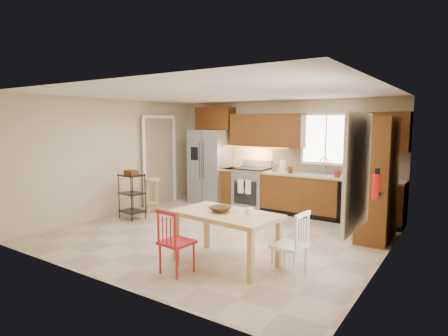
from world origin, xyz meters
name	(u,v)px	position (x,y,z in m)	size (l,w,h in m)	color
floor	(218,234)	(0.00, 0.00, 0.00)	(5.50, 5.50, 0.00)	tan
ceiling	(218,93)	(0.00, 0.00, 2.50)	(5.50, 5.00, 0.02)	silver
wall_back	(279,155)	(0.00, 2.50, 1.25)	(5.50, 0.02, 2.50)	#CCB793
wall_front	(102,184)	(0.00, -2.50, 1.25)	(5.50, 0.02, 2.50)	#CCB793
wall_left	(114,157)	(-2.75, 0.00, 1.25)	(0.02, 5.00, 2.50)	#CCB793
wall_right	(384,178)	(2.75, 0.00, 1.25)	(0.02, 5.00, 2.50)	#CCB793
refrigerator	(211,166)	(-1.70, 2.12, 0.91)	(0.92, 0.75, 1.82)	gray
range_stove	(252,188)	(-0.55, 2.19, 0.46)	(0.76, 0.63, 0.92)	gray
base_cabinet_narrow	(233,186)	(-1.10, 2.20, 0.45)	(0.30, 0.60, 0.90)	#5B2F10
base_cabinet_run	(329,197)	(1.29, 2.20, 0.45)	(2.92, 0.60, 0.90)	#5B2F10
dishwasher	(352,203)	(1.85, 1.91, 0.45)	(0.60, 0.02, 0.78)	black
backsplash	(334,162)	(1.29, 2.48, 1.18)	(2.92, 0.03, 0.55)	#C3B193
upper_over_fridge	(215,119)	(-1.70, 2.33, 2.10)	(1.00, 0.35, 0.55)	#542C0E
upper_left_block	(267,130)	(-0.25, 2.33, 1.83)	(1.80, 0.35, 0.75)	#542C0E
upper_right_block	(382,132)	(2.25, 2.33, 1.83)	(1.00, 0.35, 0.75)	#542C0E
window_back	(326,139)	(1.10, 2.48, 1.65)	(1.12, 0.04, 1.12)	white
sink	(321,177)	(1.10, 2.20, 0.86)	(0.62, 0.46, 0.16)	gray
undercab_glow	(255,147)	(-0.55, 2.30, 1.43)	(1.60, 0.30, 0.01)	#FFBF66
soap_bottle	(337,173)	(1.48, 2.10, 1.00)	(0.09, 0.09, 0.19)	red
paper_towel	(283,166)	(0.25, 2.15, 1.04)	(0.12, 0.12, 0.28)	white
canister_steel	(275,168)	(0.05, 2.15, 0.99)	(0.11, 0.11, 0.18)	gray
canister_wood	(291,170)	(0.45, 2.12, 0.97)	(0.10, 0.10, 0.14)	#4C2F14
pantry	(378,179)	(2.43, 1.20, 1.05)	(0.50, 0.95, 2.10)	#5B2F10
fire_extinguisher	(377,186)	(2.63, 0.15, 1.10)	(0.12, 0.12, 0.36)	red
window_right	(358,172)	(2.68, -1.15, 1.45)	(0.04, 1.02, 1.32)	white
doorway	(159,162)	(-2.67, 1.30, 1.05)	(0.04, 0.95, 2.10)	#8C7A59
dining_table	(226,239)	(0.90, -1.11, 0.36)	(1.49, 0.84, 0.72)	tan
chair_red	(177,241)	(0.55, -1.76, 0.44)	(0.41, 0.41, 0.87)	#A5191F
chair_white	(289,245)	(1.85, -1.06, 0.44)	(0.41, 0.41, 0.87)	white
table_bowl	(220,212)	(0.80, -1.11, 0.73)	(0.30, 0.30, 0.07)	#4C2F14
table_jar	(249,213)	(1.22, -1.02, 0.76)	(0.10, 0.10, 0.12)	white
bar_stool	(152,196)	(-2.15, 0.50, 0.39)	(0.37, 0.37, 0.77)	tan
utility_cart	(132,196)	(-2.11, -0.11, 0.48)	(0.48, 0.38, 0.97)	black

